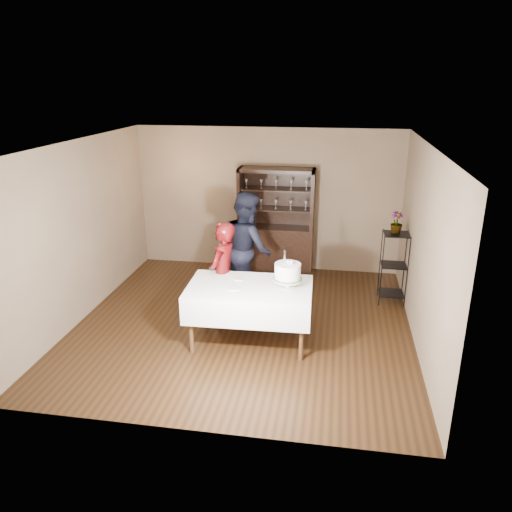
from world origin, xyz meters
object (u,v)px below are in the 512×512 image
object	(u,v)px
cake_table	(250,299)
cake	(288,273)
china_hutch	(276,239)
man	(247,248)
potted_plant	(397,222)
plant_etagere	(394,265)
woman	(223,275)

from	to	relation	value
cake_table	cake	size ratio (longest dim) A/B	3.19
china_hutch	man	bearing A→B (deg)	-101.01
cake_table	potted_plant	size ratio (longest dim) A/B	4.98
plant_etagere	man	bearing A→B (deg)	-170.50
plant_etagere	woman	size ratio (longest dim) A/B	0.75
potted_plant	cake	bearing A→B (deg)	-132.10
cake_table	cake	distance (m)	0.66
china_hutch	cake_table	size ratio (longest dim) A/B	1.15
china_hutch	cake_table	distance (m)	2.77
cake_table	man	distance (m)	1.38
cake	potted_plant	world-z (taller)	potted_plant
man	woman	bearing A→B (deg)	136.06
woman	cake	size ratio (longest dim) A/B	2.95
man	cake	xyz separation A→B (m)	(0.79, -1.29, 0.13)
cake	china_hutch	bearing A→B (deg)	100.46
man	potted_plant	distance (m)	2.43
cake_table	potted_plant	world-z (taller)	potted_plant
cake	potted_plant	size ratio (longest dim) A/B	1.56
woman	potted_plant	distance (m)	2.92
plant_etagere	cake_table	size ratio (longest dim) A/B	0.69
cake	woman	bearing A→B (deg)	156.48
china_hutch	cake	distance (m)	2.81
cake_table	woman	size ratio (longest dim) A/B	1.08
cake_table	potted_plant	bearing A→B (deg)	40.31
woman	man	distance (m)	0.89
china_hutch	potted_plant	xyz separation A→B (m)	(2.07, -1.01, 0.70)
man	china_hutch	bearing A→B (deg)	-40.95
woman	man	xyz separation A→B (m)	(0.21, 0.85, 0.14)
china_hutch	potted_plant	world-z (taller)	china_hutch
man	cake_table	bearing A→B (deg)	161.67
plant_etagere	man	xyz separation A→B (m)	(-2.36, -0.40, 0.29)
man	potted_plant	bearing A→B (deg)	-109.30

